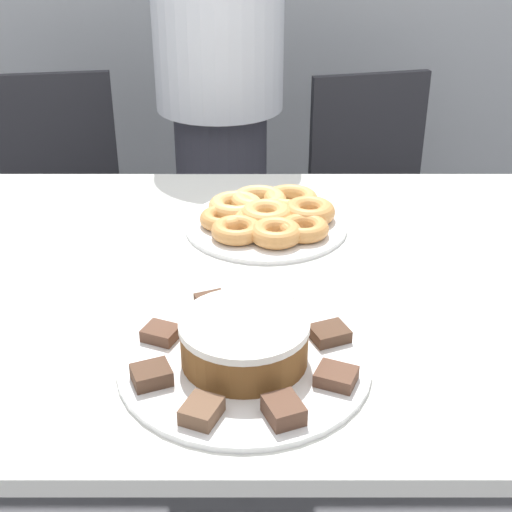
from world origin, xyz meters
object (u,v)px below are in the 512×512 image
(person_standing, at_px, (218,90))
(office_chair_right, at_px, (377,225))
(office_chair_left, at_px, (60,225))
(plate_donuts, at_px, (265,225))
(frosted_cake, at_px, (243,340))
(plate_cake, at_px, (244,362))

(person_standing, xyz_separation_m, office_chair_right, (0.51, 0.03, -0.46))
(office_chair_left, xyz_separation_m, plate_donuts, (0.67, -0.74, 0.35))
(frosted_cake, bearing_deg, plate_cake, 180.00)
(person_standing, distance_m, plate_donuts, 0.73)
(plate_cake, bearing_deg, frosted_cake, 0.00)
(person_standing, distance_m, office_chair_left, 0.71)
(office_chair_right, bearing_deg, person_standing, 169.67)
(office_chair_right, bearing_deg, plate_cake, -122.24)
(office_chair_right, bearing_deg, frosted_cake, -122.24)
(plate_donuts, bearing_deg, frosted_cake, -94.55)
(plate_cake, xyz_separation_m, plate_donuts, (0.04, 0.50, 0.00))
(office_chair_left, height_order, office_chair_right, same)
(person_standing, height_order, office_chair_right, person_standing)
(office_chair_right, xyz_separation_m, plate_cake, (-0.42, -1.24, 0.35))
(person_standing, bearing_deg, frosted_cake, -85.69)
(person_standing, relative_size, frosted_cake, 8.46)
(office_chair_left, distance_m, plate_cake, 1.43)
(person_standing, xyz_separation_m, plate_donuts, (0.13, -0.71, -0.11))
(plate_donuts, bearing_deg, person_standing, 100.42)
(office_chair_left, bearing_deg, person_standing, -12.33)
(plate_donuts, relative_size, frosted_cake, 1.76)
(office_chair_right, bearing_deg, office_chair_left, 166.61)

